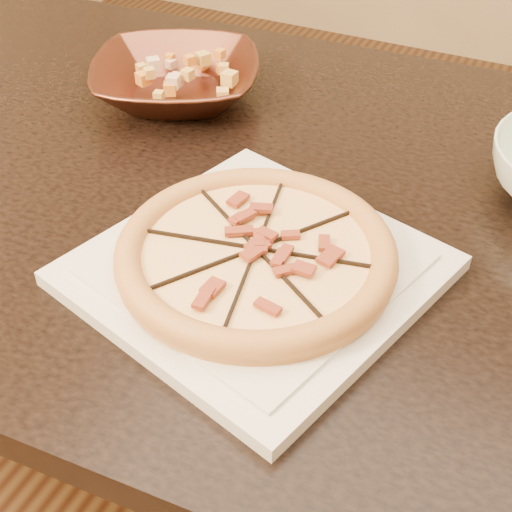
# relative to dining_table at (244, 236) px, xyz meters

# --- Properties ---
(floor) EXTENTS (4.00, 4.00, 0.02)m
(floor) POSITION_rel_dining_table_xyz_m (0.20, 0.20, -0.66)
(floor) COLOR #4A341C
(floor) RESTS_ON ground
(dining_table) EXTENTS (1.46, 0.97, 0.75)m
(dining_table) POSITION_rel_dining_table_xyz_m (0.00, 0.00, 0.00)
(dining_table) COLOR black
(dining_table) RESTS_ON floor
(plate) EXTENTS (0.42, 0.42, 0.02)m
(plate) POSITION_rel_dining_table_xyz_m (0.10, -0.17, 0.11)
(plate) COLOR silver
(plate) RESTS_ON dining_table
(pizza) EXTENTS (0.30, 0.30, 0.03)m
(pizza) POSITION_rel_dining_table_xyz_m (0.10, -0.17, 0.13)
(pizza) COLOR tan
(pizza) RESTS_ON plate
(bronze_bowl) EXTENTS (0.33, 0.33, 0.06)m
(bronze_bowl) POSITION_rel_dining_table_xyz_m (-0.19, 0.15, 0.13)
(bronze_bowl) COLOR #592C1E
(bronze_bowl) RESTS_ON dining_table
(mixed_dish) EXTENTS (0.11, 0.11, 0.03)m
(mixed_dish) POSITION_rel_dining_table_xyz_m (-0.19, 0.15, 0.18)
(mixed_dish) COLOR #D9AF8D
(mixed_dish) RESTS_ON bronze_bowl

